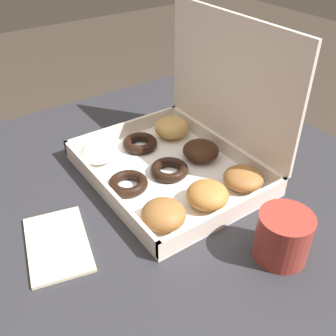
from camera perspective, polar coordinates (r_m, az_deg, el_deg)
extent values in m
cube|color=#2D2D33|center=(0.78, -2.96, -5.03)|extent=(0.95, 0.99, 0.03)
cylinder|color=#2D2D33|center=(1.50, 3.17, -1.27)|extent=(0.06, 0.06, 0.75)
cube|color=white|center=(0.83, 0.00, -0.81)|extent=(0.37, 0.30, 0.01)
cube|color=silver|center=(0.76, -9.05, -3.28)|extent=(0.37, 0.01, 0.03)
cube|color=silver|center=(0.89, 7.68, 3.42)|extent=(0.37, 0.01, 0.03)
cube|color=silver|center=(0.95, -6.38, 5.59)|extent=(0.01, 0.30, 0.03)
cube|color=silver|center=(0.71, 8.61, -6.73)|extent=(0.01, 0.30, 0.03)
cube|color=silver|center=(0.83, 8.93, 12.38)|extent=(0.37, 0.01, 0.26)
ellipsoid|color=white|center=(0.87, -10.03, 2.32)|extent=(0.08, 0.08, 0.04)
torus|color=black|center=(0.78, -5.82, -2.24)|extent=(0.08, 0.08, 0.02)
ellipsoid|color=#9E6633|center=(0.69, -0.66, -6.74)|extent=(0.08, 0.08, 0.05)
torus|color=black|center=(0.90, -4.10, 3.61)|extent=(0.08, 0.08, 0.02)
torus|color=black|center=(0.82, 0.19, -0.25)|extent=(0.08, 0.08, 0.02)
ellipsoid|color=#B77A38|center=(0.73, 5.73, -3.90)|extent=(0.08, 0.08, 0.04)
ellipsoid|color=tan|center=(0.94, 0.53, 5.87)|extent=(0.08, 0.08, 0.05)
ellipsoid|color=#381E11|center=(0.86, 4.79, 2.55)|extent=(0.08, 0.08, 0.04)
ellipsoid|color=#9E6633|center=(0.79, 10.87, -1.46)|extent=(0.08, 0.08, 0.04)
cylinder|color=#A3382D|center=(0.66, 16.35, -9.50)|extent=(0.09, 0.09, 0.08)
cylinder|color=black|center=(0.63, 16.92, -7.06)|extent=(0.07, 0.07, 0.01)
cube|color=beige|center=(0.70, -15.73, -10.54)|extent=(0.18, 0.13, 0.01)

